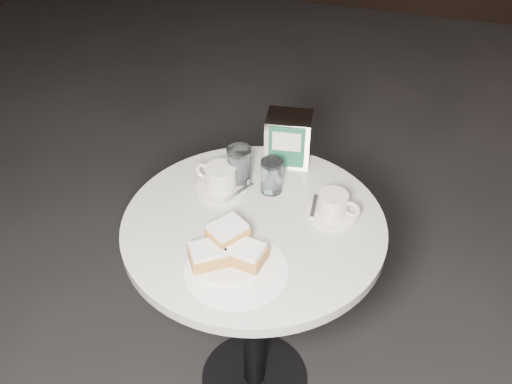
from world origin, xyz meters
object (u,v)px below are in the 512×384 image
at_px(beignet_plate, 227,250).
at_px(water_glass_left, 239,166).
at_px(coffee_cup_left, 221,180).
at_px(water_glass_right, 272,176).
at_px(cafe_table, 254,273).
at_px(napkin_dispenser, 289,139).
at_px(coffee_cup_right, 333,207).

xyz_separation_m(beignet_plate, water_glass_left, (-0.07, 0.30, 0.02)).
distance_m(coffee_cup_left, water_glass_right, 0.14).
relative_size(beignet_plate, water_glass_right, 2.24).
height_order(beignet_plate, coffee_cup_left, beignet_plate).
xyz_separation_m(cafe_table, water_glass_left, (-0.09, 0.15, 0.25)).
height_order(cafe_table, beignet_plate, beignet_plate).
bearing_deg(cafe_table, beignet_plate, -97.96).
height_order(beignet_plate, napkin_dispenser, napkin_dispenser).
distance_m(coffee_cup_right, water_glass_right, 0.19).
height_order(coffee_cup_right, water_glass_right, water_glass_right).
height_order(cafe_table, napkin_dispenser, napkin_dispenser).
bearing_deg(water_glass_left, napkin_dispenser, 53.82).
xyz_separation_m(water_glass_right, napkin_dispenser, (0.01, 0.15, 0.03)).
relative_size(cafe_table, coffee_cup_right, 4.73).
relative_size(water_glass_left, water_glass_right, 1.14).
relative_size(cafe_table, beignet_plate, 3.35).
height_order(cafe_table, coffee_cup_left, coffee_cup_left).
bearing_deg(beignet_plate, water_glass_left, 102.65).
bearing_deg(water_glass_left, coffee_cup_right, -13.21).
bearing_deg(cafe_table, water_glass_left, 120.56).
relative_size(coffee_cup_left, water_glass_right, 1.77).
relative_size(beignet_plate, coffee_cup_left, 1.26).
bearing_deg(coffee_cup_right, cafe_table, -146.46).
height_order(coffee_cup_left, water_glass_left, water_glass_left).
bearing_deg(coffee_cup_left, water_glass_right, 27.35).
height_order(coffee_cup_left, coffee_cup_right, coffee_cup_left).
bearing_deg(coffee_cup_right, water_glass_left, 176.71).
distance_m(cafe_table, water_glass_left, 0.31).
bearing_deg(beignet_plate, napkin_dispenser, 85.18).
bearing_deg(water_glass_left, coffee_cup_left, -129.26).
relative_size(water_glass_left, napkin_dispenser, 0.74).
distance_m(cafe_table, coffee_cup_right, 0.31).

